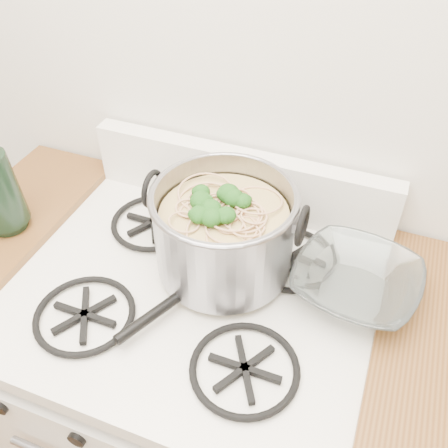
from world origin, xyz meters
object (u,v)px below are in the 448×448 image
stock_pot (224,232)px  spatula (215,270)px  glass_bowl (355,288)px  gas_range (199,401)px

stock_pot → spatula: bearing=-99.3°
stock_pot → spatula: (-0.01, -0.04, -0.08)m
spatula → glass_bowl: bearing=35.5°
gas_range → spatula: bearing=47.5°
glass_bowl → stock_pot: bearing=-175.9°
gas_range → glass_bowl: 0.60m
stock_pot → glass_bowl: bearing=4.1°
gas_range → stock_pot: stock_pot is taller
spatula → stock_pot: bearing=105.2°
spatula → glass_bowl: 0.29m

